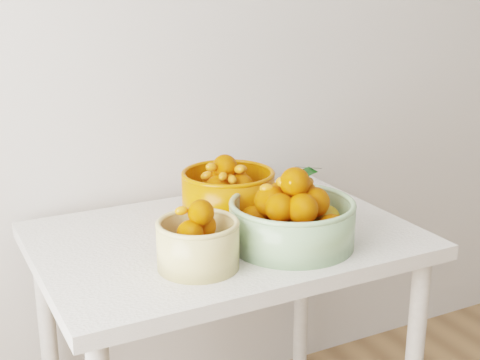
% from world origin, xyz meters
% --- Properties ---
extents(table, '(1.00, 0.70, 0.75)m').
position_xyz_m(table, '(-0.45, 1.60, 0.65)').
color(table, silver).
rests_on(table, ground).
extents(bowl_cream, '(0.26, 0.26, 0.17)m').
position_xyz_m(bowl_cream, '(-0.60, 1.44, 0.81)').
color(bowl_cream, '#D5BE78').
rests_on(bowl_cream, table).
extents(bowl_green, '(0.40, 0.40, 0.21)m').
position_xyz_m(bowl_green, '(-0.33, 1.45, 0.82)').
color(bowl_green, '#8DB582').
rests_on(bowl_green, table).
extents(bowl_orange, '(0.30, 0.30, 0.19)m').
position_xyz_m(bowl_orange, '(-0.39, 1.70, 0.83)').
color(bowl_orange, '#C55205').
rests_on(bowl_orange, table).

